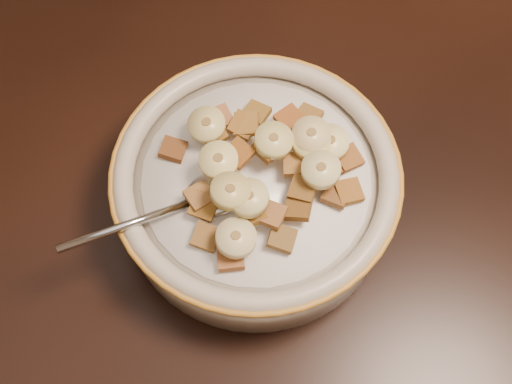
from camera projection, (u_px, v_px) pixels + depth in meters
cereal_bowl at (256, 193)px, 0.60m from camera, size 0.23×0.23×0.05m
milk at (256, 179)px, 0.58m from camera, size 0.19×0.19×0.00m
spoon at (215, 194)px, 0.57m from camera, size 0.06×0.05×0.01m
cereal_square_0 at (246, 124)px, 0.58m from camera, size 0.03×0.03×0.01m
cereal_square_1 at (268, 149)px, 0.57m from camera, size 0.02×0.02×0.01m
cereal_square_2 at (326, 169)px, 0.57m from camera, size 0.02×0.02×0.01m
cereal_square_3 at (173, 149)px, 0.59m from camera, size 0.03×0.03×0.01m
cereal_square_4 at (200, 196)px, 0.56m from camera, size 0.02×0.02×0.01m
cereal_square_5 at (252, 214)px, 0.55m from camera, size 0.02×0.02×0.01m
cereal_square_6 at (204, 206)px, 0.56m from camera, size 0.03×0.03×0.01m
cereal_square_7 at (271, 214)px, 0.55m from camera, size 0.03×0.03×0.01m
cereal_square_8 at (296, 164)px, 0.57m from camera, size 0.03×0.03×0.01m
cereal_square_9 at (243, 125)px, 0.59m from camera, size 0.03×0.03×0.01m
cereal_square_10 at (230, 258)px, 0.54m from camera, size 0.03×0.03×0.01m
cereal_square_11 at (282, 238)px, 0.55m from camera, size 0.03×0.03×0.01m
cereal_square_12 at (303, 188)px, 0.56m from camera, size 0.03×0.03×0.01m
cereal_square_13 at (239, 153)px, 0.57m from camera, size 0.02×0.02×0.01m
cereal_square_14 at (209, 124)px, 0.59m from camera, size 0.02×0.02×0.01m
cereal_square_15 at (308, 117)px, 0.60m from camera, size 0.03×0.03×0.01m
cereal_square_16 at (219, 118)px, 0.59m from camera, size 0.02×0.02×0.01m
cereal_square_17 at (348, 158)px, 0.58m from camera, size 0.02×0.02×0.01m
cereal_square_18 at (256, 113)px, 0.60m from camera, size 0.03×0.03×0.01m
cereal_square_19 at (206, 237)px, 0.55m from camera, size 0.03×0.03×0.01m
cereal_square_20 at (213, 134)px, 0.58m from camera, size 0.02×0.02×0.01m
cereal_square_21 at (290, 119)px, 0.59m from camera, size 0.02×0.02×0.01m
cereal_square_22 at (298, 209)px, 0.55m from camera, size 0.03×0.03×0.01m
cereal_square_23 at (349, 191)px, 0.57m from camera, size 0.03×0.03×0.01m
cereal_square_24 at (336, 194)px, 0.57m from camera, size 0.03×0.03×0.01m
banana_slice_0 at (219, 161)px, 0.56m from camera, size 0.04×0.04×0.01m
banana_slice_1 at (236, 238)px, 0.53m from camera, size 0.04×0.04×0.01m
banana_slice_2 at (321, 170)px, 0.55m from camera, size 0.04×0.04×0.01m
banana_slice_3 at (207, 125)px, 0.58m from camera, size 0.03×0.03×0.01m
banana_slice_4 at (311, 142)px, 0.57m from camera, size 0.04×0.04×0.01m
banana_slice_5 at (230, 191)px, 0.54m from camera, size 0.04×0.04×0.02m
banana_slice_6 at (274, 140)px, 0.56m from camera, size 0.04×0.04×0.01m
banana_slice_7 at (249, 198)px, 0.54m from camera, size 0.04×0.04×0.01m
banana_slice_8 at (311, 135)px, 0.57m from camera, size 0.04×0.04×0.01m
banana_slice_9 at (330, 143)px, 0.57m from camera, size 0.03×0.03×0.01m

